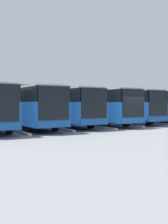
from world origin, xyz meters
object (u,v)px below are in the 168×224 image
at_px(bus_0, 164,105).
at_px(bus_3, 93,106).
at_px(bus_4, 59,106).
at_px(bus_2, 117,105).
at_px(bus_1, 146,105).
at_px(bus_5, 25,106).

height_order(bus_0, bus_3, same).
xyz_separation_m(bus_0, bus_4, (13.73, -0.36, 0.00)).
bearing_deg(bus_2, bus_0, -178.64).
xyz_separation_m(bus_2, bus_3, (3.43, 0.48, 0.00)).
bearing_deg(bus_0, bus_1, 11.03).
distance_m(bus_3, bus_5, 6.87).
bearing_deg(bus_4, bus_5, 9.76).
relative_size(bus_4, bus_5, 1.00).
distance_m(bus_4, bus_5, 3.45).
bearing_deg(bus_1, bus_4, 0.45).
bearing_deg(bus_3, bus_0, -174.88).
distance_m(bus_0, bus_3, 10.30).
bearing_deg(bus_5, bus_2, -173.51).
relative_size(bus_0, bus_4, 1.00).
relative_size(bus_2, bus_3, 1.00).
bearing_deg(bus_2, bus_1, 171.86).
xyz_separation_m(bus_0, bus_3, (10.30, 0.09, 0.00)).
bearing_deg(bus_5, bus_1, -177.22).
relative_size(bus_2, bus_5, 1.00).
height_order(bus_0, bus_5, same).
bearing_deg(bus_5, bus_4, -170.24).
bearing_deg(bus_1, bus_2, -8.14).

